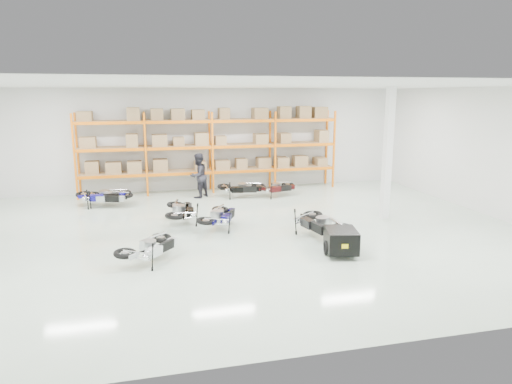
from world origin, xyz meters
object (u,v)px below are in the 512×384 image
object	(u,v)px
moto_back_c	(241,185)
person_back	(198,176)
moto_touring_right	(319,219)
moto_back_d	(276,185)
moto_silver_left	(150,243)
moto_blue_centre	(220,213)
moto_back_a	(103,192)
moto_back_b	(107,194)
moto_black_far_left	(182,207)
trailer	(341,240)

from	to	relation	value
moto_back_c	person_back	world-z (taller)	person_back
moto_touring_right	moto_back_d	xyz separation A→B (m)	(0.29, 5.75, -0.08)
moto_silver_left	person_back	distance (m)	7.52
moto_blue_centre	moto_back_a	xyz separation A→B (m)	(-3.91, 4.02, 0.02)
moto_silver_left	moto_back_b	bearing A→B (deg)	-35.54
moto_black_far_left	moto_back_a	xyz separation A→B (m)	(-2.77, 3.08, -0.01)
moto_back_c	moto_silver_left	bearing A→B (deg)	160.90
moto_silver_left	moto_back_a	distance (m)	6.79
moto_touring_right	moto_back_b	distance (m)	8.54
moto_blue_centre	person_back	distance (m)	4.68
moto_blue_centre	moto_silver_left	size ratio (longest dim) A/B	1.04
moto_back_d	person_back	size ratio (longest dim) A/B	0.87
moto_back_c	moto_back_a	bearing A→B (deg)	102.56
moto_touring_right	moto_back_c	xyz separation A→B (m)	(-1.18, 5.89, -0.05)
moto_back_b	person_back	xyz separation A→B (m)	(3.61, 0.77, 0.43)
moto_blue_centre	moto_back_b	distance (m)	5.41
moto_back_d	person_back	xyz separation A→B (m)	(-3.21, 0.54, 0.44)
person_back	moto_back_d	bearing A→B (deg)	127.31
moto_black_far_left	moto_back_d	xyz separation A→B (m)	(4.19, 3.18, -0.05)
moto_touring_right	moto_back_c	bearing A→B (deg)	90.92
moto_blue_centre	moto_silver_left	world-z (taller)	moto_blue_centre
moto_back_d	moto_silver_left	bearing A→B (deg)	129.72
moto_silver_left	moto_back_c	xyz separation A→B (m)	(3.80, 6.82, 0.02)
moto_back_c	person_back	size ratio (longest dim) A/B	0.92
moto_blue_centre	moto_back_d	size ratio (longest dim) A/B	1.06
moto_blue_centre	moto_black_far_left	bearing A→B (deg)	-12.01
moto_black_far_left	moto_back_a	world-z (taller)	moto_black_far_left
moto_back_c	moto_back_d	distance (m)	1.47
moto_back_a	moto_back_d	xyz separation A→B (m)	(6.96, 0.10, -0.05)
moto_back_b	moto_back_c	world-z (taller)	moto_back_c
moto_back_b	moto_silver_left	bearing A→B (deg)	-146.70
moto_back_d	moto_touring_right	bearing A→B (deg)	165.09
trailer	moto_back_a	size ratio (longest dim) A/B	0.98
person_back	moto_back_c	bearing A→B (deg)	123.90
moto_black_far_left	person_back	world-z (taller)	person_back
moto_blue_centre	moto_silver_left	bearing A→B (deg)	76.56
moto_touring_right	moto_back_c	distance (m)	6.00
moto_back_b	person_back	size ratio (longest dim) A/B	0.88
moto_silver_left	moto_black_far_left	size ratio (longest dim) A/B	0.92
moto_silver_left	moto_back_a	bearing A→B (deg)	-34.58
moto_blue_centre	moto_touring_right	size ratio (longest dim) A/B	0.91
moto_silver_left	person_back	bearing A→B (deg)	-64.98
moto_silver_left	moto_back_d	bearing A→B (deg)	-87.32
moto_back_a	moto_silver_left	bearing A→B (deg)	-163.07
moto_silver_left	moto_back_d	distance (m)	8.50
moto_back_b	person_back	bearing A→B (deg)	-58.11
moto_back_d	moto_black_far_left	bearing A→B (deg)	115.19
moto_black_far_left	moto_blue_centre	bearing A→B (deg)	145.53
moto_back_b	person_back	world-z (taller)	person_back
trailer	moto_back_c	size ratio (longest dim) A/B	1.01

